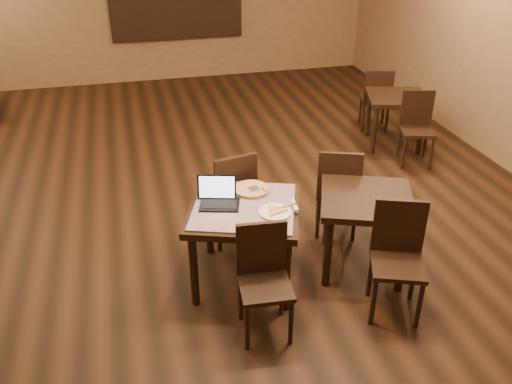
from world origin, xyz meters
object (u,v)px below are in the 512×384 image
object	(u,v)px
chair_main_far	(232,193)
other_table_a_chair_near	(417,123)
other_table_a	(396,104)
other_table_c_chair_far	(338,187)
laptop	(218,197)
other_table_a_chair_far	(376,96)
pizza_pan	(251,190)
chair_main_near	(264,273)
other_table_c	(366,209)
other_table_c_chair_near	(398,252)
tiled_table	(244,216)

from	to	relation	value
chair_main_far	other_table_a_chair_near	xyz separation A→B (m)	(2.65, 1.25, -0.03)
other_table_a	other_table_c_chair_far	bearing A→B (deg)	-112.60
chair_main_far	laptop	world-z (taller)	laptop
chair_main_far	other_table_a_chair_far	distance (m)	3.49
pizza_pan	other_table_c_chair_far	xyz separation A→B (m)	(0.94, 0.24, -0.22)
other_table_a	other_table_c_chair_far	distance (m)	2.49
chair_main_near	chair_main_far	xyz separation A→B (m)	(0.01, 1.24, 0.04)
other_table_c_chair_far	chair_main_far	bearing A→B (deg)	13.46
other_table_c	other_table_c_chair_near	distance (m)	0.57
pizza_pan	other_table_c_chair_near	xyz separation A→B (m)	(1.00, -0.89, -0.22)
other_table_a	other_table_c_chair_far	size ratio (longest dim) A/B	0.98
other_table_a_chair_far	other_table_c	world-z (taller)	other_table_a_chair_far
chair_main_near	other_table_a_chair_near	xyz separation A→B (m)	(2.66, 2.49, 0.00)
chair_main_far	other_table_a_chair_far	bearing A→B (deg)	-150.74
other_table_a	other_table_c	xyz separation A→B (m)	(-1.56, -2.49, 0.03)
other_table_a_chair_far	laptop	bearing A→B (deg)	62.18
tiled_table	other_table_a	size ratio (longest dim) A/B	1.24
other_table_c_chair_near	other_table_a_chair_near	bearing A→B (deg)	79.15
other_table_c_chair_far	other_table_a_chair_far	bearing A→B (deg)	-101.64
tiled_table	other_table_a_chair_far	xyz separation A→B (m)	(2.62, 2.94, -0.14)
tiled_table	chair_main_far	distance (m)	0.63
other_table_c_chair_far	other_table_a	bearing A→B (deg)	-108.75
chair_main_near	other_table_c	distance (m)	1.21
tiled_table	other_table_c_chair_far	world-z (taller)	other_table_c_chair_far
other_table_a_chair_near	other_table_a	bearing A→B (deg)	109.51
laptop	other_table_a	size ratio (longest dim) A/B	0.40
chair_main_near	other_table_c_chair_near	distance (m)	1.11
other_table_c	other_table_c_chair_near	size ratio (longest dim) A/B	1.06
laptop	other_table_c_chair_far	world-z (taller)	laptop
other_table_a_chair_near	other_table_c_chair_near	xyz separation A→B (m)	(-1.55, -2.52, 0.03)
chair_main_near	other_table_a	size ratio (longest dim) A/B	0.96
other_table_c_chair_near	chair_main_near	bearing A→B (deg)	-160.65
other_table_c_chair_far	other_table_a_chair_near	bearing A→B (deg)	-118.54
laptop	other_table_a_chair_far	distance (m)	4.01
chair_main_near	pizza_pan	distance (m)	0.90
pizza_pan	other_table_c_chair_far	bearing A→B (deg)	14.52
other_table_a_chair_near	pizza_pan	bearing A→B (deg)	-130.46
chair_main_far	other_table_c_chair_far	world-z (taller)	chair_main_far
chair_main_near	other_table_c_chair_near	xyz separation A→B (m)	(1.11, -0.03, 0.03)
tiled_table	pizza_pan	bearing A→B (deg)	82.64
other_table_a_chair_far	other_table_c	xyz separation A→B (m)	(-1.54, -3.03, 0.10)
other_table_a_chair_near	other_table_c	world-z (taller)	other_table_a_chair_near
other_table_c	other_table_c_chair_near	world-z (taller)	other_table_c_chair_near
other_table_a_chair_far	other_table_c_chair_far	world-z (taller)	other_table_c_chair_far
other_table_c_chair_far	other_table_c_chair_near	bearing A→B (deg)	113.88
tiled_table	laptop	bearing A→B (deg)	172.05
other_table_a_chair_far	other_table_c_chair_near	bearing A→B (deg)	84.25
chair_main_near	pizza_pan	bearing A→B (deg)	86.96
tiled_table	laptop	size ratio (longest dim) A/B	3.09
chair_main_near	laptop	bearing A→B (deg)	110.42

